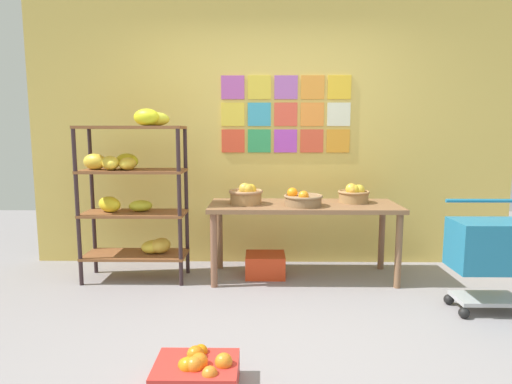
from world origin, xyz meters
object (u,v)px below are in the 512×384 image
fruit_basket_back_right (303,199)px  shopping_cart (490,249)px  banana_shelf_unit (133,185)px  orange_crate_foreground (197,373)px  fruit_basket_right (354,194)px  fruit_basket_left (246,194)px  display_table (303,212)px  produce_crate_under_table (265,265)px

fruit_basket_back_right → shopping_cart: 1.53m
banana_shelf_unit → orange_crate_foreground: size_ratio=3.51×
orange_crate_foreground → shopping_cart: size_ratio=0.53×
banana_shelf_unit → fruit_basket_right: bearing=4.2°
fruit_basket_left → orange_crate_foreground: size_ratio=0.71×
banana_shelf_unit → display_table: (1.56, 0.06, -0.26)m
banana_shelf_unit → display_table: size_ratio=0.90×
shopping_cart → banana_shelf_unit: bearing=177.1°
display_table → fruit_basket_left: fruit_basket_left is taller
banana_shelf_unit → display_table: banana_shelf_unit is taller
fruit_basket_right → fruit_basket_back_right: fruit_basket_right is taller
fruit_basket_left → shopping_cart: fruit_basket_left is taller
fruit_basket_right → fruit_basket_back_right: 0.54m
fruit_basket_left → shopping_cart: size_ratio=0.38×
display_table → orange_crate_foreground: size_ratio=3.90×
fruit_basket_right → orange_crate_foreground: fruit_basket_right is taller
fruit_basket_right → fruit_basket_back_right: bearing=-157.8°
banana_shelf_unit → fruit_basket_left: size_ratio=4.95×
produce_crate_under_table → shopping_cart: (1.69, -0.80, 0.38)m
display_table → orange_crate_foreground: 2.03m
fruit_basket_back_right → shopping_cart: size_ratio=0.42×
fruit_basket_back_right → orange_crate_foreground: (-0.71, -1.71, -0.68)m
orange_crate_foreground → shopping_cart: (2.06, 1.05, 0.40)m
fruit_basket_back_right → orange_crate_foreground: fruit_basket_back_right is taller
fruit_basket_right → orange_crate_foreground: size_ratio=0.66×
banana_shelf_unit → fruit_basket_back_right: 1.55m
banana_shelf_unit → fruit_basket_right: banana_shelf_unit is taller
fruit_basket_left → produce_crate_under_table: (0.18, 0.05, -0.69)m
produce_crate_under_table → orange_crate_foreground: 1.89m
fruit_basket_right → shopping_cart: size_ratio=0.35×
fruit_basket_right → display_table: bearing=-169.4°
fruit_basket_left → fruit_basket_right: fruit_basket_left is taller
orange_crate_foreground → banana_shelf_unit: bearing=115.3°
fruit_basket_left → produce_crate_under_table: bearing=17.3°
fruit_basket_back_right → shopping_cart: (1.36, -0.65, -0.28)m
display_table → fruit_basket_back_right: size_ratio=4.97×
fruit_basket_left → banana_shelf_unit: bearing=-177.8°
fruit_basket_left → produce_crate_under_table: 0.71m
produce_crate_under_table → orange_crate_foreground: produce_crate_under_table is taller
display_table → shopping_cart: shopping_cart is taller
display_table → orange_crate_foreground: display_table is taller
orange_crate_foreground → shopping_cart: 2.35m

